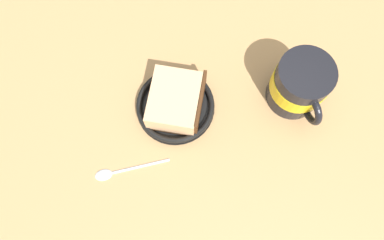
# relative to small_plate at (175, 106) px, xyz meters

# --- Properties ---
(ground_plane) EXTENTS (1.53, 1.53, 0.03)m
(ground_plane) POSITION_rel_small_plate_xyz_m (0.05, -0.01, -0.02)
(ground_plane) COLOR tan
(small_plate) EXTENTS (0.14, 0.14, 0.02)m
(small_plate) POSITION_rel_small_plate_xyz_m (0.00, 0.00, 0.00)
(small_plate) COLOR black
(small_plate) RESTS_ON ground_plane
(cake_slice) EXTENTS (0.11, 0.12, 0.05)m
(cake_slice) POSITION_rel_small_plate_xyz_m (0.00, -0.00, 0.03)
(cake_slice) COLOR #472814
(cake_slice) RESTS_ON small_plate
(tea_mug) EXTENTS (0.10, 0.12, 0.10)m
(tea_mug) POSITION_rel_small_plate_xyz_m (0.21, 0.01, 0.05)
(tea_mug) COLOR black
(tea_mug) RESTS_ON ground_plane
(teaspoon) EXTENTS (0.13, 0.04, 0.01)m
(teaspoon) POSITION_rel_small_plate_xyz_m (-0.10, -0.11, -0.01)
(teaspoon) COLOR silver
(teaspoon) RESTS_ON ground_plane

